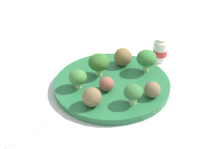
# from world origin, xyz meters

# --- Properties ---
(ground_plane) EXTENTS (4.00, 4.00, 0.00)m
(ground_plane) POSITION_xyz_m (0.00, 0.00, 0.00)
(ground_plane) COLOR #B2B2AD
(plate) EXTENTS (0.28, 0.28, 0.02)m
(plate) POSITION_xyz_m (0.00, 0.00, 0.01)
(plate) COLOR #236638
(plate) RESTS_ON ground_plane
(broccoli_floret_front_left) EXTENTS (0.05, 0.05, 0.06)m
(broccoli_floret_front_left) POSITION_xyz_m (-0.00, -0.04, 0.05)
(broccoli_floret_front_left) COLOR #8FC569
(broccoli_floret_front_left) RESTS_ON plate
(broccoli_floret_back_right) EXTENTS (0.04, 0.04, 0.05)m
(broccoli_floret_back_right) POSITION_xyz_m (0.04, 0.09, 0.04)
(broccoli_floret_back_right) COLOR #99BD80
(broccoli_floret_back_right) RESTS_ON plate
(broccoli_floret_mid_right) EXTENTS (0.04, 0.04, 0.05)m
(broccoli_floret_mid_right) POSITION_xyz_m (0.07, -0.04, 0.04)
(broccoli_floret_mid_right) COLOR #ABBD7D
(broccoli_floret_mid_right) RESTS_ON plate
(broccoli_floret_near_rim) EXTENTS (0.05, 0.05, 0.06)m
(broccoli_floret_near_rim) POSITION_xyz_m (-0.09, 0.04, 0.05)
(broccoli_floret_near_rim) COLOR #9EC276
(broccoli_floret_near_rim) RESTS_ON plate
(meatball_mid_left) EXTENTS (0.04, 0.04, 0.04)m
(meatball_mid_left) POSITION_xyz_m (0.10, 0.03, 0.04)
(meatball_mid_left) COLOR brown
(meatball_mid_left) RESTS_ON plate
(meatball_far_rim) EXTENTS (0.05, 0.05, 0.05)m
(meatball_far_rim) POSITION_xyz_m (-0.08, -0.03, 0.04)
(meatball_far_rim) COLOR brown
(meatball_far_rim) RESTS_ON plate
(meatball_mid_right) EXTENTS (0.03, 0.03, 0.03)m
(meatball_mid_right) POSITION_xyz_m (0.04, 0.01, 0.03)
(meatball_mid_right) COLOR brown
(meatball_mid_right) RESTS_ON plate
(meatball_back_right) EXTENTS (0.04, 0.04, 0.04)m
(meatball_back_right) POSITION_xyz_m (-0.01, 0.11, 0.03)
(meatball_back_right) COLOR brown
(meatball_back_right) RESTS_ON plate
(napkin) EXTENTS (0.18, 0.13, 0.01)m
(napkin) POSITION_xyz_m (0.24, -0.01, 0.00)
(napkin) COLOR white
(napkin) RESTS_ON ground_plane
(fork) EXTENTS (0.12, 0.03, 0.01)m
(fork) POSITION_xyz_m (0.25, 0.01, 0.01)
(fork) COLOR silver
(fork) RESTS_ON napkin
(knife) EXTENTS (0.15, 0.03, 0.01)m
(knife) POSITION_xyz_m (0.25, -0.02, 0.01)
(knife) COLOR silver
(knife) RESTS_ON napkin
(yogurt_bottle) EXTENTS (0.04, 0.04, 0.07)m
(yogurt_bottle) POSITION_xyz_m (-0.18, 0.02, 0.03)
(yogurt_bottle) COLOR white
(yogurt_bottle) RESTS_ON ground_plane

